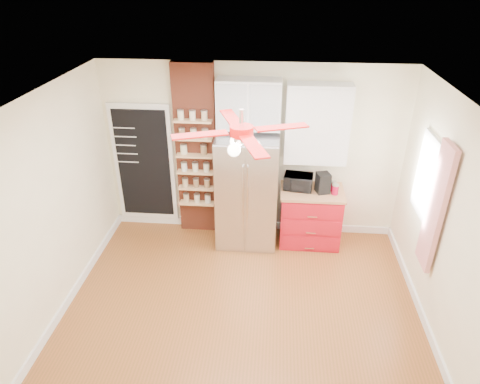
# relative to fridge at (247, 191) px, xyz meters

# --- Properties ---
(floor) EXTENTS (4.50, 4.50, 0.00)m
(floor) POSITION_rel_fridge_xyz_m (0.05, -1.63, -0.88)
(floor) COLOR brown
(floor) RESTS_ON ground
(ceiling) EXTENTS (4.50, 4.50, 0.00)m
(ceiling) POSITION_rel_fridge_xyz_m (0.05, -1.63, 1.83)
(ceiling) COLOR white
(ceiling) RESTS_ON wall_back
(wall_back) EXTENTS (4.50, 0.02, 2.70)m
(wall_back) POSITION_rel_fridge_xyz_m (0.05, 0.37, 0.48)
(wall_back) COLOR #FFF9CD
(wall_back) RESTS_ON floor
(wall_front) EXTENTS (4.50, 0.02, 2.70)m
(wall_front) POSITION_rel_fridge_xyz_m (0.05, -3.63, 0.48)
(wall_front) COLOR #FFF9CD
(wall_front) RESTS_ON floor
(wall_left) EXTENTS (0.02, 4.00, 2.70)m
(wall_left) POSITION_rel_fridge_xyz_m (-2.20, -1.63, 0.48)
(wall_left) COLOR #FFF9CD
(wall_left) RESTS_ON floor
(wall_right) EXTENTS (0.02, 4.00, 2.70)m
(wall_right) POSITION_rel_fridge_xyz_m (2.30, -1.63, 0.48)
(wall_right) COLOR #FFF9CD
(wall_right) RESTS_ON floor
(chalkboard) EXTENTS (0.95, 0.05, 1.95)m
(chalkboard) POSITION_rel_fridge_xyz_m (-1.65, 0.33, 0.23)
(chalkboard) COLOR white
(chalkboard) RESTS_ON wall_back
(brick_pillar) EXTENTS (0.60, 0.16, 2.70)m
(brick_pillar) POSITION_rel_fridge_xyz_m (-0.80, 0.29, 0.48)
(brick_pillar) COLOR brown
(brick_pillar) RESTS_ON floor
(fridge) EXTENTS (0.90, 0.70, 1.75)m
(fridge) POSITION_rel_fridge_xyz_m (0.00, 0.00, 0.00)
(fridge) COLOR silver
(fridge) RESTS_ON floor
(upper_glass_cabinet) EXTENTS (0.90, 0.35, 0.70)m
(upper_glass_cabinet) POSITION_rel_fridge_xyz_m (0.00, 0.20, 1.27)
(upper_glass_cabinet) COLOR white
(upper_glass_cabinet) RESTS_ON wall_back
(red_cabinet) EXTENTS (0.94, 0.64, 0.90)m
(red_cabinet) POSITION_rel_fridge_xyz_m (0.97, 0.05, -0.42)
(red_cabinet) COLOR #B20F1D
(red_cabinet) RESTS_ON floor
(upper_shelf_unit) EXTENTS (0.90, 0.30, 1.15)m
(upper_shelf_unit) POSITION_rel_fridge_xyz_m (0.97, 0.22, 1.00)
(upper_shelf_unit) COLOR white
(upper_shelf_unit) RESTS_ON wall_back
(window) EXTENTS (0.04, 0.75, 1.05)m
(window) POSITION_rel_fridge_xyz_m (2.28, -0.73, 0.68)
(window) COLOR white
(window) RESTS_ON wall_right
(curtain) EXTENTS (0.06, 0.40, 1.55)m
(curtain) POSITION_rel_fridge_xyz_m (2.23, -1.28, 0.57)
(curtain) COLOR red
(curtain) RESTS_ON wall_right
(ceiling_fan) EXTENTS (1.40, 1.40, 0.44)m
(ceiling_fan) POSITION_rel_fridge_xyz_m (0.05, -1.63, 1.55)
(ceiling_fan) COLOR silver
(ceiling_fan) RESTS_ON ceiling
(toaster_oven) EXTENTS (0.45, 0.33, 0.23)m
(toaster_oven) POSITION_rel_fridge_xyz_m (0.75, 0.10, 0.14)
(toaster_oven) COLOR black
(toaster_oven) RESTS_ON red_cabinet
(coffee_maker) EXTENTS (0.22, 0.23, 0.30)m
(coffee_maker) POSITION_rel_fridge_xyz_m (1.11, 0.02, 0.18)
(coffee_maker) COLOR black
(coffee_maker) RESTS_ON red_cabinet
(canister_left) EXTENTS (0.12, 0.12, 0.14)m
(canister_left) POSITION_rel_fridge_xyz_m (1.29, -0.03, 0.10)
(canister_left) COLOR #A8092A
(canister_left) RESTS_ON red_cabinet
(canister_right) EXTENTS (0.12, 0.12, 0.14)m
(canister_right) POSITION_rel_fridge_xyz_m (1.26, 0.08, 0.09)
(canister_right) COLOR red
(canister_right) RESTS_ON red_cabinet
(pantry_jar_oats) EXTENTS (0.12, 0.12, 0.14)m
(pantry_jar_oats) POSITION_rel_fridge_xyz_m (-0.96, 0.18, 0.57)
(pantry_jar_oats) COLOR beige
(pantry_jar_oats) RESTS_ON brick_pillar
(pantry_jar_beans) EXTENTS (0.12, 0.12, 0.14)m
(pantry_jar_beans) POSITION_rel_fridge_xyz_m (-0.66, 0.17, 0.57)
(pantry_jar_beans) COLOR brown
(pantry_jar_beans) RESTS_ON brick_pillar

